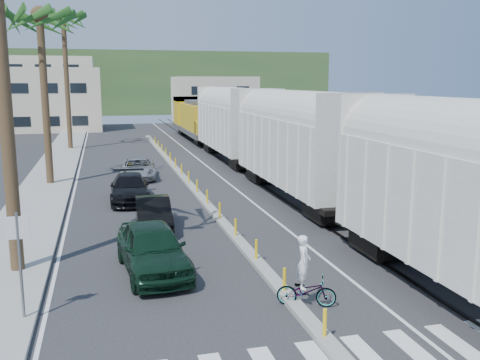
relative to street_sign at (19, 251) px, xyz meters
The scene contains 15 objects.
ground 7.82m from the street_sign, 15.32° to the right, with size 140.00×140.00×0.00m, color #28282B.
sidewalk 23.11m from the street_sign, 92.99° to the left, with size 3.00×90.00×0.15m, color gray.
rails 28.83m from the street_sign, 64.68° to the left, with size 1.56×100.00×0.06m.
median 19.48m from the street_sign, 67.88° to the left, with size 0.45×60.00×0.85m.
lane_markings 23.65m from the street_sign, 77.38° to the left, with size 9.42×90.00×0.01m.
freight_train 22.10m from the street_sign, 56.14° to the left, with size 3.00×60.94×5.85m.
palm_trees 22.52m from the street_sign, 92.21° to the left, with size 3.50×37.20×13.75m.
street_sign is the anchor object (origin of this frame).
buildings 69.70m from the street_sign, 89.27° to the left, with size 38.00×27.00×10.00m.
hillside 98.35m from the street_sign, 85.74° to the left, with size 80.00×20.00×12.00m, color #385628.
car_lead 4.85m from the street_sign, 38.63° to the left, with size 2.43×5.08×1.68m, color black.
car_second 9.44m from the street_sign, 63.18° to the left, with size 1.58×4.19×1.37m, color black.
car_third 14.62m from the street_sign, 76.01° to the left, with size 2.19×4.99×1.43m, color black.
car_rear 21.43m from the street_sign, 78.12° to the left, with size 2.46×4.87×1.32m, color #9FA1A4.
cyclist 7.80m from the street_sign, ahead, with size 1.79×2.11×2.10m.
Camera 1 is at (-5.07, -12.31, 6.32)m, focal length 40.00 mm.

